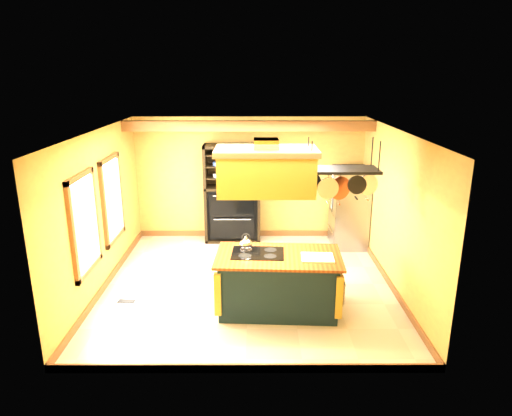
{
  "coord_description": "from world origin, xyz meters",
  "views": [
    {
      "loc": [
        0.13,
        -7.37,
        3.61
      ],
      "look_at": [
        0.14,
        0.3,
        1.32
      ],
      "focal_mm": 32.0,
      "sensor_mm": 36.0,
      "label": 1
    }
  ],
  "objects_px": {
    "range_hood": "(266,170)",
    "hutch": "(233,203)",
    "pot_rack": "(342,177)",
    "refrigerator": "(349,210)",
    "kitchen_island": "(278,282)"
  },
  "relations": [
    {
      "from": "kitchen_island",
      "to": "refrigerator",
      "type": "relative_size",
      "value": 1.19
    },
    {
      "from": "kitchen_island",
      "to": "refrigerator",
      "type": "height_order",
      "value": "refrigerator"
    },
    {
      "from": "range_hood",
      "to": "refrigerator",
      "type": "relative_size",
      "value": 0.89
    },
    {
      "from": "kitchen_island",
      "to": "pot_rack",
      "type": "xyz_separation_m",
      "value": [
        0.91,
        0.01,
        1.68
      ]
    },
    {
      "from": "kitchen_island",
      "to": "pot_rack",
      "type": "height_order",
      "value": "pot_rack"
    },
    {
      "from": "range_hood",
      "to": "hutch",
      "type": "relative_size",
      "value": 0.69
    },
    {
      "from": "pot_rack",
      "to": "hutch",
      "type": "height_order",
      "value": "pot_rack"
    },
    {
      "from": "refrigerator",
      "to": "hutch",
      "type": "xyz_separation_m",
      "value": [
        -2.49,
        0.37,
        0.03
      ]
    },
    {
      "from": "refrigerator",
      "to": "kitchen_island",
      "type": "bearing_deg",
      "value": -120.48
    },
    {
      "from": "pot_rack",
      "to": "hutch",
      "type": "xyz_separation_m",
      "value": [
        -1.76,
        3.14,
        -1.31
      ]
    },
    {
      "from": "pot_rack",
      "to": "refrigerator",
      "type": "distance_m",
      "value": 3.17
    },
    {
      "from": "pot_rack",
      "to": "range_hood",
      "type": "bearing_deg",
      "value": -179.38
    },
    {
      "from": "range_hood",
      "to": "refrigerator",
      "type": "distance_m",
      "value": 3.64
    },
    {
      "from": "range_hood",
      "to": "pot_rack",
      "type": "height_order",
      "value": "same"
    },
    {
      "from": "range_hood",
      "to": "pot_rack",
      "type": "xyz_separation_m",
      "value": [
        1.1,
        0.01,
        -0.1
      ]
    }
  ]
}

